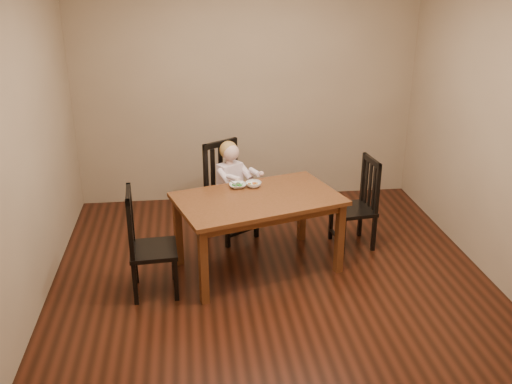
{
  "coord_description": "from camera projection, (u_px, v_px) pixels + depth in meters",
  "views": [
    {
      "loc": [
        -0.71,
        -4.55,
        2.72
      ],
      "look_at": [
        -0.11,
        0.25,
        0.76
      ],
      "focal_mm": 40.0,
      "sensor_mm": 36.0,
      "label": 1
    }
  ],
  "objects": [
    {
      "name": "bowl_veg",
      "position": [
        253.0,
        184.0,
        5.41
      ],
      "size": [
        0.19,
        0.19,
        0.05
      ],
      "primitive_type": "imported",
      "rotation": [
        0.0,
        0.0,
        0.34
      ],
      "color": "white",
      "rests_on": "dining_table"
    },
    {
      "name": "toddler",
      "position": [
        231.0,
        181.0,
        5.86
      ],
      "size": [
        0.49,
        0.51,
        0.56
      ],
      "primitive_type": null,
      "rotation": [
        0.0,
        0.0,
        3.71
      ],
      "color": "white",
      "rests_on": "chair_child"
    },
    {
      "name": "bowl_peas",
      "position": [
        238.0,
        186.0,
        5.4
      ],
      "size": [
        0.16,
        0.16,
        0.04
      ],
      "primitive_type": "imported",
      "rotation": [
        0.0,
        0.0,
        0.02
      ],
      "color": "white",
      "rests_on": "dining_table"
    },
    {
      "name": "dining_table",
      "position": [
        258.0,
        205.0,
        5.22
      ],
      "size": [
        1.65,
        1.26,
        0.73
      ],
      "rotation": [
        0.0,
        0.0,
        0.29
      ],
      "color": "#4C2C11",
      "rests_on": "room"
    },
    {
      "name": "room",
      "position": [
        273.0,
        137.0,
        4.78
      ],
      "size": [
        4.01,
        4.01,
        2.71
      ],
      "color": "#3D180D",
      "rests_on": "ground"
    },
    {
      "name": "chair_right",
      "position": [
        358.0,
        204.0,
        5.75
      ],
      "size": [
        0.42,
        0.44,
        0.93
      ],
      "rotation": [
        0.0,
        0.0,
        1.68
      ],
      "color": "black",
      "rests_on": "room"
    },
    {
      "name": "chair_child",
      "position": [
        228.0,
        192.0,
        5.95
      ],
      "size": [
        0.59,
        0.59,
        1.01
      ],
      "rotation": [
        0.0,
        0.0,
        3.71
      ],
      "color": "black",
      "rests_on": "room"
    },
    {
      "name": "fork",
      "position": [
        234.0,
        184.0,
        5.36
      ],
      "size": [
        0.1,
        0.1,
        0.05
      ],
      "rotation": [
        0.0,
        0.0,
        0.8
      ],
      "color": "silver",
      "rests_on": "bowl_peas"
    },
    {
      "name": "chair_left",
      "position": [
        147.0,
        245.0,
        4.89
      ],
      "size": [
        0.43,
        0.44,
        0.97
      ],
      "rotation": [
        0.0,
        0.0,
        -1.51
      ],
      "color": "black",
      "rests_on": "room"
    }
  ]
}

